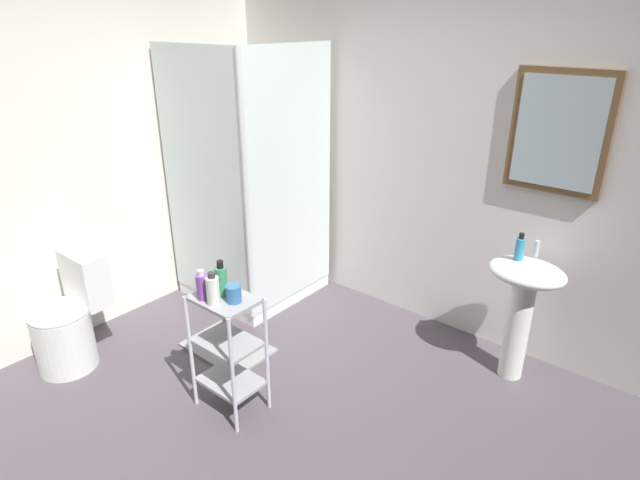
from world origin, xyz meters
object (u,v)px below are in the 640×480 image
object	(u,v)px
pedestal_sink	(523,296)
toilet	(69,322)
storage_cart	(228,344)
body_wash_bottle_green	(221,280)
hand_soap_bottle	(520,248)
bath_mat	(228,347)
conditioner_bottle_purple	(202,286)
shower_stall	(252,245)
lotion_bottle_white	(213,290)
rinse_cup	(234,294)

from	to	relation	value
pedestal_sink	toilet	size ratio (longest dim) A/B	1.07
storage_cart	body_wash_bottle_green	bearing A→B (deg)	154.16
hand_soap_bottle	body_wash_bottle_green	xyz separation A→B (m)	(-1.14, -1.35, -0.05)
hand_soap_bottle	bath_mat	xyz separation A→B (m)	(-1.58, -0.99, -0.87)
hand_soap_bottle	body_wash_bottle_green	bearing A→B (deg)	-130.32
storage_cart	body_wash_bottle_green	world-z (taller)	body_wash_bottle_green
toilet	hand_soap_bottle	world-z (taller)	hand_soap_bottle
pedestal_sink	bath_mat	distance (m)	2.00
storage_cart	hand_soap_bottle	world-z (taller)	hand_soap_bottle
toilet	body_wash_bottle_green	distance (m)	1.28
bath_mat	conditioner_bottle_purple	bearing A→B (deg)	-49.27
hand_soap_bottle	conditioner_bottle_purple	bearing A→B (deg)	-129.63
toilet	conditioner_bottle_purple	xyz separation A→B (m)	(1.06, 0.30, 0.50)
shower_stall	pedestal_sink	world-z (taller)	shower_stall
pedestal_sink	conditioner_bottle_purple	size ratio (longest dim) A/B	4.67
pedestal_sink	lotion_bottle_white	distance (m)	1.87
body_wash_bottle_green	rinse_cup	size ratio (longest dim) A/B	2.20
body_wash_bottle_green	conditioner_bottle_purple	distance (m)	0.11
shower_stall	body_wash_bottle_green	world-z (taller)	shower_stall
bath_mat	rinse_cup	bearing A→B (deg)	-33.92
hand_soap_bottle	conditioner_bottle_purple	distance (m)	1.87
hand_soap_bottle	lotion_bottle_white	bearing A→B (deg)	-127.54
hand_soap_bottle	body_wash_bottle_green	world-z (taller)	hand_soap_bottle
shower_stall	bath_mat	xyz separation A→B (m)	(0.41, -0.66, -0.45)
lotion_bottle_white	toilet	bearing A→B (deg)	-165.21
body_wash_bottle_green	rinse_cup	world-z (taller)	body_wash_bottle_green
rinse_cup	bath_mat	bearing A→B (deg)	146.08
toilet	body_wash_bottle_green	xyz separation A→B (m)	(1.11, 0.39, 0.52)
body_wash_bottle_green	conditioner_bottle_purple	world-z (taller)	body_wash_bottle_green
hand_soap_bottle	body_wash_bottle_green	size ratio (longest dim) A/B	0.81
hand_soap_bottle	conditioner_bottle_purple	xyz separation A→B (m)	(-1.19, -1.44, -0.07)
lotion_bottle_white	rinse_cup	distance (m)	0.11
shower_stall	toilet	size ratio (longest dim) A/B	2.63
hand_soap_bottle	rinse_cup	distance (m)	1.71
shower_stall	toilet	distance (m)	1.44
rinse_cup	pedestal_sink	bearing A→B (deg)	50.70
pedestal_sink	toilet	xyz separation A→B (m)	(-2.32, -1.74, -0.26)
rinse_cup	bath_mat	distance (m)	1.02
hand_soap_bottle	body_wash_bottle_green	distance (m)	1.77
shower_stall	lotion_bottle_white	size ratio (longest dim) A/B	10.69
shower_stall	pedestal_sink	size ratio (longest dim) A/B	2.47
storage_cart	bath_mat	world-z (taller)	storage_cart
pedestal_sink	body_wash_bottle_green	distance (m)	1.82
body_wash_bottle_green	lotion_bottle_white	distance (m)	0.10
conditioner_bottle_purple	lotion_bottle_white	size ratio (longest dim) A/B	0.93
pedestal_sink	conditioner_bottle_purple	bearing A→B (deg)	-131.22
bath_mat	toilet	bearing A→B (deg)	-131.76
lotion_bottle_white	rinse_cup	bearing A→B (deg)	52.03
conditioner_bottle_purple	shower_stall	bearing A→B (deg)	125.62
conditioner_bottle_purple	hand_soap_bottle	bearing A→B (deg)	50.37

